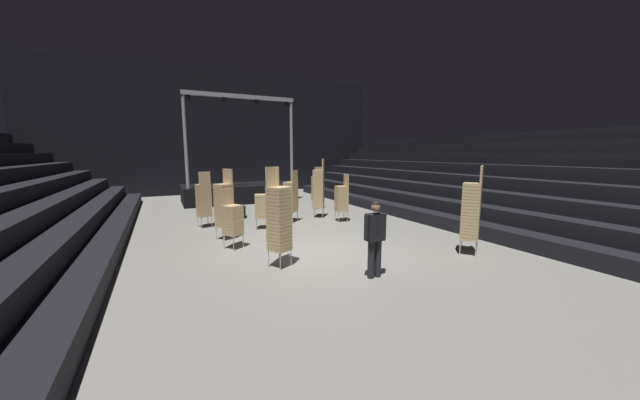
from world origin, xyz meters
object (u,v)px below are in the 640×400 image
at_px(chair_stack_front_right, 342,198).
at_px(equipment_road_case, 234,212).
at_px(chair_stack_rear_left, 232,219).
at_px(chair_stack_aisle_left, 291,196).
at_px(man_with_tie, 375,235).
at_px(chair_stack_aisle_right, 319,188).
at_px(stage_riser, 239,191).
at_px(chair_stack_front_left, 471,210).
at_px(chair_stack_mid_left, 317,188).
at_px(chair_stack_rear_centre, 262,205).
at_px(chair_stack_rear_right, 279,218).
at_px(chair_stack_mid_right, 204,200).
at_px(chair_stack_mid_centre, 224,204).

xyz_separation_m(chair_stack_front_right, equipment_road_case, (-3.72, 2.58, -0.71)).
bearing_deg(chair_stack_rear_left, chair_stack_aisle_left, -169.99).
distance_m(man_with_tie, chair_stack_aisle_right, 6.88).
bearing_deg(stage_riser, chair_stack_front_left, -74.57).
relative_size(man_with_tie, chair_stack_front_left, 0.71).
bearing_deg(man_with_tie, stage_riser, -89.66).
xyz_separation_m(chair_stack_mid_left, chair_stack_rear_left, (-5.05, -4.97, -0.17)).
relative_size(man_with_tie, equipment_road_case, 1.88).
bearing_deg(chair_stack_rear_centre, chair_stack_aisle_right, -53.07).
distance_m(chair_stack_rear_left, equipment_road_case, 4.60).
distance_m(man_with_tie, chair_stack_rear_right, 2.29).
relative_size(chair_stack_front_left, chair_stack_aisle_left, 1.17).
bearing_deg(man_with_tie, chair_stack_mid_left, -107.98).
height_order(stage_riser, chair_stack_mid_right, stage_riser).
height_order(chair_stack_mid_centre, chair_stack_aisle_right, chair_stack_aisle_right).
bearing_deg(chair_stack_aisle_left, equipment_road_case, 98.46).
distance_m(man_with_tie, equipment_road_case, 8.23).
distance_m(chair_stack_rear_left, chair_stack_aisle_right, 5.17).
height_order(stage_riser, chair_stack_mid_centre, stage_riser).
bearing_deg(stage_riser, chair_stack_front_right, -71.14).
relative_size(chair_stack_front_left, chair_stack_rear_left, 1.40).
height_order(stage_riser, chair_stack_rear_centre, stage_riser).
height_order(man_with_tie, chair_stack_mid_right, chair_stack_mid_right).
bearing_deg(chair_stack_aisle_left, chair_stack_aisle_right, -24.67).
height_order(chair_stack_rear_left, chair_stack_rear_right, chair_stack_rear_right).
relative_size(chair_stack_front_left, chair_stack_mid_left, 1.17).
bearing_deg(chair_stack_rear_right, chair_stack_aisle_left, -142.21).
height_order(chair_stack_front_right, equipment_road_case, chair_stack_front_right).
distance_m(chair_stack_rear_right, chair_stack_rear_centre, 4.13).
bearing_deg(chair_stack_mid_centre, chair_stack_mid_left, -82.42).
bearing_deg(man_with_tie, chair_stack_mid_right, -68.50).
distance_m(chair_stack_rear_centre, equipment_road_case, 2.57).
xyz_separation_m(chair_stack_rear_right, chair_stack_rear_centre, (0.73, 4.05, -0.34)).
distance_m(stage_riser, chair_stack_front_right, 7.72).
relative_size(man_with_tie, chair_stack_rear_right, 0.71).
bearing_deg(chair_stack_front_left, equipment_road_case, 86.71).
distance_m(stage_riser, chair_stack_mid_right, 6.54).
relative_size(chair_stack_front_left, chair_stack_rear_centre, 1.40).
bearing_deg(man_with_tie, chair_stack_rear_left, -57.63).
height_order(chair_stack_mid_left, chair_stack_rear_right, chair_stack_rear_right).
xyz_separation_m(chair_stack_front_left, chair_stack_aisle_left, (-2.82, 6.03, -0.17)).
bearing_deg(equipment_road_case, chair_stack_front_left, -59.07).
height_order(chair_stack_front_left, chair_stack_aisle_left, chair_stack_front_left).
height_order(chair_stack_front_left, chair_stack_mid_right, chair_stack_front_left).
height_order(chair_stack_front_left, chair_stack_front_right, chair_stack_front_left).
xyz_separation_m(chair_stack_rear_centre, chair_stack_aisle_left, (1.38, 0.67, 0.17)).
bearing_deg(chair_stack_rear_right, chair_stack_rear_left, -99.24).
bearing_deg(chair_stack_front_left, stage_riser, 71.21).
relative_size(chair_stack_mid_centre, chair_stack_aisle_right, 0.90).
bearing_deg(chair_stack_mid_right, chair_stack_rear_right, -92.05).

